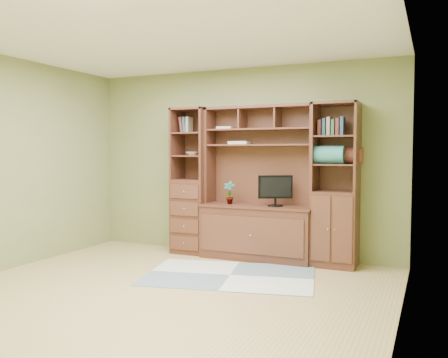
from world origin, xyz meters
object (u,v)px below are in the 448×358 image
at_px(center_hutch, 257,183).
at_px(right_tower, 336,185).
at_px(monitor, 275,185).
at_px(left_tower, 192,181).

xyz_separation_m(center_hutch, right_tower, (1.02, 0.04, 0.00)).
bearing_deg(monitor, left_tower, 145.80).
bearing_deg(monitor, center_hutch, 141.62).
distance_m(right_tower, monitor, 0.77).
relative_size(center_hutch, monitor, 3.69).
height_order(center_hutch, left_tower, same).
bearing_deg(center_hutch, right_tower, 2.23).
bearing_deg(right_tower, left_tower, 180.00).
bearing_deg(center_hutch, left_tower, 177.71).
xyz_separation_m(left_tower, monitor, (1.26, -0.07, -0.02)).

